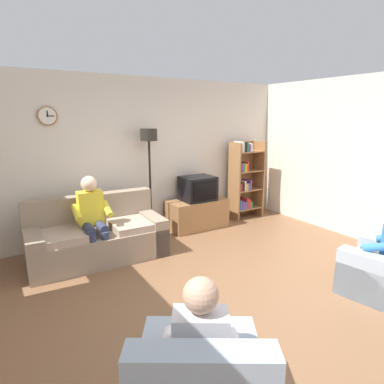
# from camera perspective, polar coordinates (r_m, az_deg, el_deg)

# --- Properties ---
(ground_plane) EXTENTS (12.00, 12.00, 0.00)m
(ground_plane) POSITION_cam_1_polar(r_m,az_deg,el_deg) (4.11, 8.70, -16.88)
(ground_plane) COLOR brown
(back_wall_assembly) EXTENTS (6.20, 0.17, 2.70)m
(back_wall_assembly) POSITION_cam_1_polar(r_m,az_deg,el_deg) (5.88, -7.92, 6.17)
(back_wall_assembly) COLOR silver
(back_wall_assembly) RESTS_ON ground_plane
(couch) EXTENTS (1.92, 0.93, 0.90)m
(couch) POSITION_cam_1_polar(r_m,az_deg,el_deg) (5.01, -16.26, -7.69)
(couch) COLOR gray
(couch) RESTS_ON ground_plane
(tv_stand) EXTENTS (1.10, 0.56, 0.54)m
(tv_stand) POSITION_cam_1_polar(r_m,az_deg,el_deg) (6.12, 0.86, -3.79)
(tv_stand) COLOR olive
(tv_stand) RESTS_ON ground_plane
(tv) EXTENTS (0.60, 0.49, 0.44)m
(tv) POSITION_cam_1_polar(r_m,az_deg,el_deg) (5.98, 1.00, 0.64)
(tv) COLOR black
(tv) RESTS_ON tv_stand
(bookshelf) EXTENTS (0.68, 0.36, 1.57)m
(bookshelf) POSITION_cam_1_polar(r_m,az_deg,el_deg) (6.74, 9.07, 2.22)
(bookshelf) COLOR olive
(bookshelf) RESTS_ON ground_plane
(floor_lamp) EXTENTS (0.28, 0.28, 1.85)m
(floor_lamp) POSITION_cam_1_polar(r_m,az_deg,el_deg) (5.55, -7.48, 6.82)
(floor_lamp) COLOR black
(floor_lamp) RESTS_ON ground_plane
(person_on_couch) EXTENTS (0.52, 0.54, 1.24)m
(person_on_couch) POSITION_cam_1_polar(r_m,az_deg,el_deg) (4.77, -16.97, -3.89)
(person_on_couch) COLOR yellow
(person_on_couch) RESTS_ON ground_plane
(person_in_left_armchair) EXTENTS (0.61, 0.64, 1.12)m
(person_in_left_armchair) POSITION_cam_1_polar(r_m,az_deg,el_deg) (2.33, 1.42, -25.11)
(person_in_left_armchair) COLOR silver
(person_in_left_armchair) RESTS_ON ground_plane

